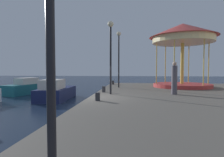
% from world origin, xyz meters
% --- Properties ---
extents(ground_plane, '(120.00, 120.00, 0.00)m').
position_xyz_m(ground_plane, '(0.00, 0.00, 0.00)').
color(ground_plane, '#162338').
extents(motorboat_teal, '(2.69, 5.04, 1.54)m').
position_xyz_m(motorboat_teal, '(-7.76, 6.88, 0.60)').
color(motorboat_teal, '#19606B').
rests_on(motorboat_teal, ground).
extents(motorboat_navy, '(2.13, 4.36, 1.58)m').
position_xyz_m(motorboat_navy, '(-3.51, 3.57, 0.60)').
color(motorboat_navy, '#19214C').
rests_on(motorboat_navy, ground).
extents(carousel, '(5.66, 5.66, 5.47)m').
position_xyz_m(carousel, '(6.67, 6.50, 4.90)').
color(carousel, '#B23333').
rests_on(carousel, quay_dock).
extents(lamp_post_mid_promenade, '(0.36, 0.36, 4.44)m').
position_xyz_m(lamp_post_mid_promenade, '(1.04, 1.12, 3.82)').
color(lamp_post_mid_promenade, black).
rests_on(lamp_post_mid_promenade, quay_dock).
extents(lamp_post_far_end, '(0.36, 0.36, 4.72)m').
position_xyz_m(lamp_post_far_end, '(1.22, 5.58, 3.99)').
color(lamp_post_far_end, black).
rests_on(lamp_post_far_end, quay_dock).
extents(bollard_center, '(0.24, 0.24, 0.40)m').
position_xyz_m(bollard_center, '(0.42, 8.66, 1.00)').
color(bollard_center, '#2D2D33').
rests_on(bollard_center, quay_dock).
extents(bollard_south, '(0.24, 0.24, 0.40)m').
position_xyz_m(bollard_south, '(0.68, -1.36, 1.00)').
color(bollard_south, '#2D2D33').
rests_on(bollard_south, quay_dock).
extents(bollard_north, '(0.24, 0.24, 0.40)m').
position_xyz_m(bollard_north, '(0.46, 2.08, 1.00)').
color(bollard_north, '#2D2D33').
rests_on(bollard_north, quay_dock).
extents(person_by_the_water, '(0.34, 0.34, 1.98)m').
position_xyz_m(person_by_the_water, '(4.90, 1.42, 1.74)').
color(person_by_the_water, '#514C56').
rests_on(person_by_the_water, quay_dock).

